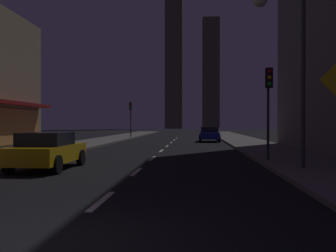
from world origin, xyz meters
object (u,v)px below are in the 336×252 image
Objects in this scene: car_parked_near at (48,150)px; fire_hydrant_far_left at (65,145)px; traffic_light_near_right at (269,93)px; street_lamp_right at (281,36)px; traffic_light_far_left at (131,112)px; car_parked_far at (209,134)px.

car_parked_near reaches higher than fire_hydrant_far_left.
traffic_light_near_right is 0.64× the size of street_lamp_right.
car_parked_near is at bearing -86.37° from traffic_light_far_left.
traffic_light_far_left is 0.64× the size of street_lamp_right.
fire_hydrant_far_left is 14.78m from street_lamp_right.
traffic_light_far_left is (0.40, 21.61, 2.74)m from fire_hydrant_far_left.
car_parked_far is 16.78m from fire_hydrant_far_left.
fire_hydrant_far_left is 0.10× the size of street_lamp_right.
traffic_light_near_right is (11.40, -5.46, 2.74)m from fire_hydrant_far_left.
car_parked_far is at bearing 72.04° from car_parked_near.
car_parked_far is at bearing 94.58° from street_lamp_right.
car_parked_far is 19.54m from traffic_light_near_right.
car_parked_far is at bearing 55.52° from fire_hydrant_far_left.
traffic_light_far_left is at bearing 109.95° from street_lamp_right.
street_lamp_right is at bearing -36.54° from fire_hydrant_far_left.
traffic_light_far_left reaches higher than car_parked_far.
street_lamp_right is at bearing -70.05° from traffic_light_far_left.
traffic_light_near_right is 29.22m from traffic_light_far_left.
traffic_light_far_left is at bearing 93.63° from car_parked_near.
fire_hydrant_far_left is 0.16× the size of traffic_light_near_right.
car_parked_near is 8.69m from fire_hydrant_far_left.
car_parked_far is 1.01× the size of traffic_light_far_left.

